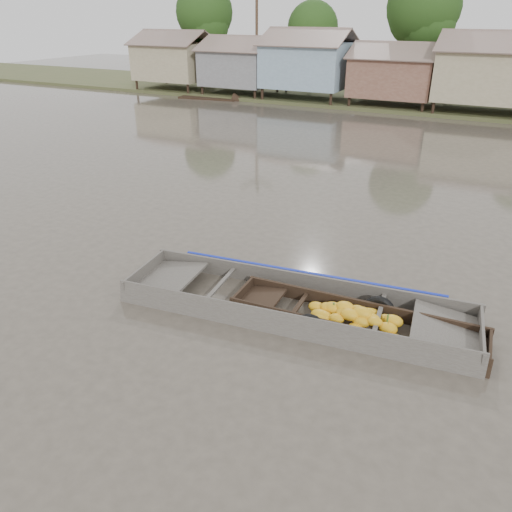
% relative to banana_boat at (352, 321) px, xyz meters
% --- Properties ---
extents(ground, '(120.00, 120.00, 0.00)m').
position_rel_banana_boat_xyz_m(ground, '(-2.27, -0.49, -0.16)').
color(ground, '#484137').
rests_on(ground, ground).
extents(riverbank, '(120.00, 12.47, 10.22)m').
position_rel_banana_boat_xyz_m(riverbank, '(0.76, 31.38, 2.92)').
color(riverbank, '#384723').
rests_on(riverbank, ground).
extents(banana_boat, '(5.76, 1.66, 0.80)m').
position_rel_banana_boat_xyz_m(banana_boat, '(0.00, 0.00, 0.00)').
color(banana_boat, black).
rests_on(banana_boat, ground).
extents(viewer_boat, '(8.53, 3.11, 0.67)m').
position_rel_banana_boat_xyz_m(viewer_boat, '(-1.39, 0.04, -0.08)').
color(viewer_boat, '#413C37').
rests_on(viewer_boat, ground).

